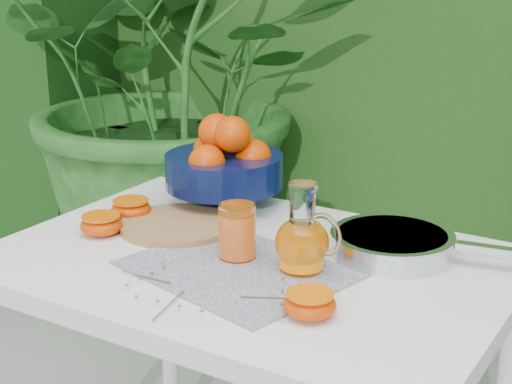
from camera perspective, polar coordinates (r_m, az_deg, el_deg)
The scene contains 10 objects.
potted_plant_left at distance 3.06m, azimuth -5.46°, elevation 8.31°, with size 1.69×1.69×1.69m, color #1E4F1B.
white_table at distance 1.58m, azimuth -0.38°, elevation -7.52°, with size 1.00×0.70×0.75m.
placemat at distance 1.49m, azimuth -1.40°, elevation -5.63°, with size 0.40×0.31×0.00m, color #0C1A44.
cutting_board at distance 1.70m, azimuth -5.69°, elevation -2.41°, with size 0.25×0.25×0.02m, color #9D6C47.
fruit_bowl at distance 1.83m, azimuth -2.27°, elevation 2.11°, with size 0.28×0.28×0.22m.
juice_pitcher at distance 1.46m, azimuth 3.42°, elevation -3.54°, with size 0.16×0.13×0.17m.
juice_tumbler at distance 1.52m, azimuth -1.37°, elevation -2.96°, with size 0.09×0.09×0.11m.
saute_pan at distance 1.57m, azimuth 10.01°, elevation -3.67°, with size 0.45×0.28×0.05m.
orange_halves at distance 1.58m, azimuth -6.31°, elevation -3.52°, with size 0.67×0.32×0.04m.
thyme_sprigs at distance 1.39m, azimuth -4.02°, elevation -7.30°, with size 0.38×0.26×0.01m.
Camera 1 is at (0.82, -1.15, 1.34)m, focal length 55.00 mm.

